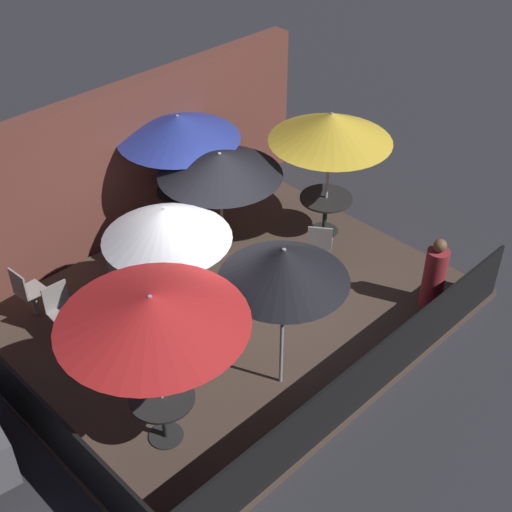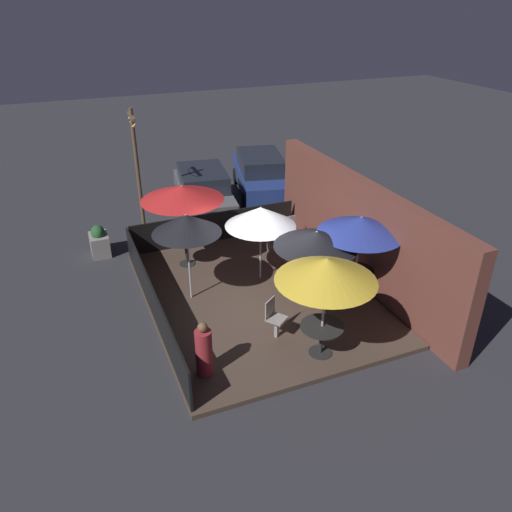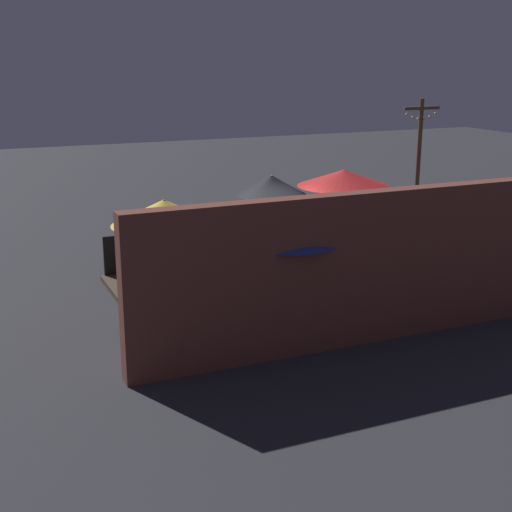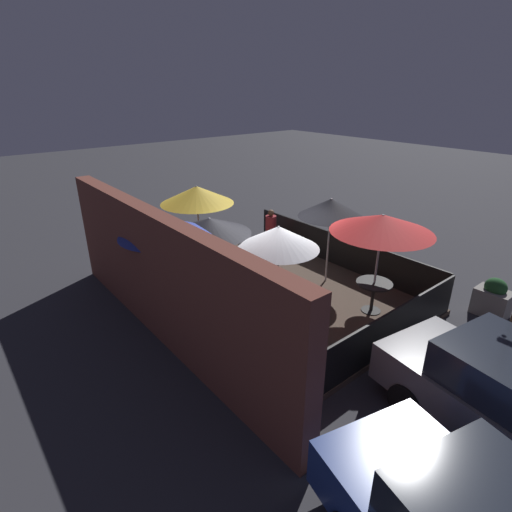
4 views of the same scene
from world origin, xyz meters
name	(u,v)px [view 1 (image 1 of 4)]	position (x,y,z in m)	size (l,w,h in m)	color
ground_plane	(229,316)	(0.00, 0.00, 0.00)	(60.00, 60.00, 0.00)	#2D2D33
patio_deck	(228,313)	(0.00, 0.00, 0.06)	(6.98, 5.52, 0.12)	#47382D
building_wall	(108,171)	(0.00, 2.99, 1.43)	(8.58, 0.36, 2.86)	brown
fence_front	(366,379)	(0.00, -2.71, 0.59)	(6.78, 0.05, 0.95)	black
fence_side_left	(31,408)	(-3.44, 0.00, 0.59)	(0.05, 5.32, 0.95)	black
patio_umbrella_0	(178,127)	(1.05, 2.30, 2.15)	(2.12, 2.12, 2.25)	#B2B2B7
patio_umbrella_1	(331,127)	(2.76, 0.38, 2.23)	(2.11, 2.11, 2.36)	#B2B2B7
patio_umbrella_2	(151,310)	(-2.28, -1.25, 2.32)	(2.28, 2.28, 2.41)	#B2B2B7
patio_umbrella_3	(166,223)	(-0.76, 0.42, 1.96)	(1.88, 1.88, 2.10)	#B2B2B7
patio_umbrella_4	(284,265)	(-0.50, -1.63, 2.21)	(1.70, 1.70, 2.33)	#B2B2B7
patio_umbrella_5	(220,164)	(0.94, 1.15, 1.94)	(2.05, 2.05, 2.02)	#B2B2B7
dining_table_0	(183,198)	(1.05, 2.30, 0.74)	(0.93, 0.93, 0.77)	black
dining_table_1	(326,204)	(2.76, 0.38, 0.70)	(0.94, 0.94, 0.73)	black
dining_table_2	(163,405)	(-2.28, -1.25, 0.72)	(0.84, 0.84, 0.76)	black
patio_chair_0	(123,269)	(-0.89, 1.49, 0.62)	(0.52, 0.52, 0.91)	gray
patio_chair_1	(61,310)	(-2.14, 1.34, 0.61)	(0.42, 0.42, 0.91)	gray
patio_chair_2	(320,245)	(1.81, -0.31, 0.65)	(0.56, 0.56, 0.95)	gray
patio_chair_3	(27,291)	(-2.27, 2.09, 0.62)	(0.43, 0.43, 0.92)	gray
patron_0	(434,276)	(2.41, -2.16, 0.69)	(0.35, 0.35, 1.26)	maroon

